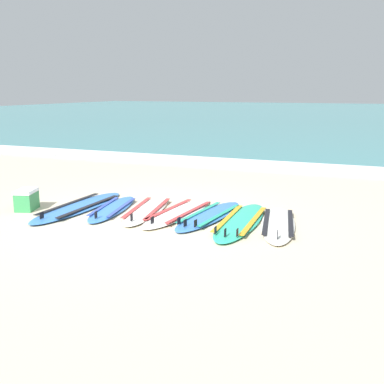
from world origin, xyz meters
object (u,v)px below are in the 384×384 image
(surfboard_0, at_px, (79,207))
(surfboard_2, at_px, (147,210))
(cooler_box, at_px, (27,200))
(surfboard_3, at_px, (179,212))
(surfboard_5, at_px, (241,221))
(surfboard_6, at_px, (278,224))
(surfboard_4, at_px, (210,215))
(surfboard_1, at_px, (113,208))

(surfboard_0, bearing_deg, surfboard_2, 12.22)
(surfboard_2, height_order, cooler_box, cooler_box)
(surfboard_3, distance_m, surfboard_5, 1.16)
(surfboard_6, relative_size, cooler_box, 4.15)
(surfboard_4, bearing_deg, surfboard_1, -173.36)
(surfboard_5, bearing_deg, surfboard_1, -178.26)
(surfboard_0, height_order, surfboard_6, same)
(surfboard_1, relative_size, surfboard_5, 0.82)
(surfboard_6, bearing_deg, cooler_box, -171.19)
(surfboard_1, height_order, surfboard_2, same)
(surfboard_4, bearing_deg, cooler_box, -167.09)
(surfboard_4, relative_size, surfboard_6, 1.01)
(surfboard_0, xyz_separation_m, surfboard_6, (3.62, 0.27, 0.00))
(surfboard_6, bearing_deg, surfboard_3, 178.45)
(surfboard_3, height_order, surfboard_4, same)
(surfboard_4, relative_size, cooler_box, 4.19)
(surfboard_1, height_order, surfboard_4, same)
(surfboard_0, bearing_deg, surfboard_3, 9.67)
(surfboard_6, bearing_deg, surfboard_5, -172.52)
(surfboard_0, height_order, surfboard_1, same)
(surfboard_1, distance_m, surfboard_2, 0.64)
(surfboard_4, height_order, surfboard_5, same)
(surfboard_1, distance_m, cooler_box, 1.58)
(surfboard_1, distance_m, surfboard_4, 1.80)
(surfboard_1, relative_size, surfboard_4, 0.90)
(surfboard_2, relative_size, surfboard_3, 0.95)
(surfboard_0, bearing_deg, cooler_box, -153.13)
(surfboard_0, height_order, surfboard_4, same)
(cooler_box, bearing_deg, surfboard_0, 26.87)
(surfboard_3, height_order, surfboard_5, same)
(surfboard_2, xyz_separation_m, surfboard_5, (1.76, -0.08, 0.00))
(surfboard_4, xyz_separation_m, cooler_box, (-3.26, -0.75, 0.16))
(surfboard_3, height_order, cooler_box, cooler_box)
(surfboard_1, relative_size, surfboard_6, 0.90)
(cooler_box, bearing_deg, surfboard_5, 9.02)
(surfboard_1, relative_size, surfboard_3, 0.87)
(surfboard_1, height_order, cooler_box, cooler_box)
(surfboard_4, bearing_deg, surfboard_2, -177.34)
(surfboard_3, relative_size, surfboard_6, 1.04)
(surfboard_1, distance_m, surfboard_5, 2.38)
(surfboard_1, bearing_deg, surfboard_6, 2.90)
(surfboard_2, height_order, surfboard_5, same)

